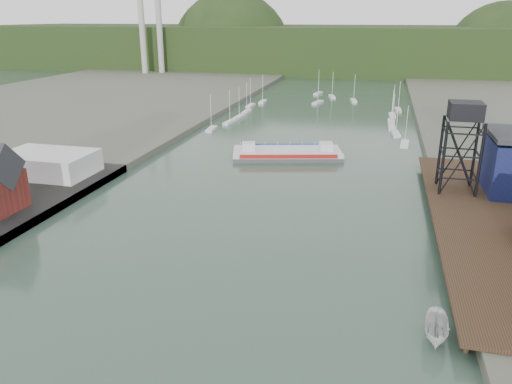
% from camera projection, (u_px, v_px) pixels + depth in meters
% --- Properties ---
extents(ground, '(600.00, 600.00, 0.00)m').
position_uv_depth(ground, '(131.00, 379.00, 46.63)').
color(ground, '#283F33').
rests_on(ground, ground).
extents(east_pier, '(14.00, 70.00, 2.45)m').
position_uv_depth(east_pier, '(478.00, 219.00, 78.68)').
color(east_pier, black).
rests_on(east_pier, ground).
extents(white_shed, '(18.00, 12.00, 4.50)m').
position_uv_depth(white_shed, '(48.00, 163.00, 101.14)').
color(white_shed, silver).
rests_on(white_shed, west_quay).
extents(lift_tower, '(6.50, 6.50, 16.00)m').
position_uv_depth(lift_tower, '(465.00, 116.00, 86.44)').
color(lift_tower, black).
rests_on(lift_tower, east_pier).
extents(marina_sailboats, '(57.71, 92.65, 0.90)m').
position_uv_depth(marina_sailboats, '(319.00, 113.00, 173.12)').
color(marina_sailboats, silver).
rests_on(marina_sailboats, ground).
extents(smokestacks, '(11.20, 8.20, 60.00)m').
position_uv_depth(smokestacks, '(150.00, 20.00, 273.51)').
color(smokestacks, '#A9A8A3').
rests_on(smokestacks, ground).
extents(distant_hills, '(500.00, 120.00, 80.00)m').
position_uv_depth(distant_hills, '(346.00, 52.00, 319.66)').
color(distant_hills, '#1F3216').
rests_on(distant_hills, ground).
extents(chain_ferry, '(27.37, 16.34, 3.69)m').
position_uv_depth(chain_ferry, '(287.00, 153.00, 119.36)').
color(chain_ferry, '#48484A').
rests_on(chain_ferry, ground).
extents(motorboat, '(2.94, 6.59, 2.47)m').
position_uv_depth(motorboat, '(437.00, 330.00, 51.91)').
color(motorboat, silver).
rests_on(motorboat, ground).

